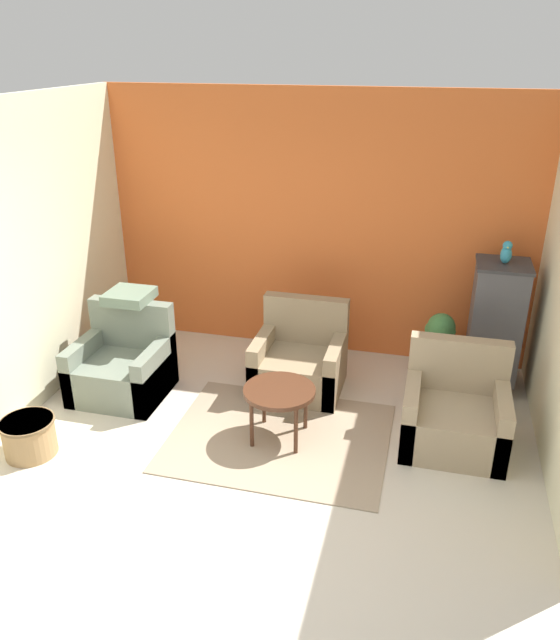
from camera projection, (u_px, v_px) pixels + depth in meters
ground_plane at (227, 529)px, 4.42m from camera, size 20.00×20.00×0.00m
wall_back_accent at (316, 226)px, 6.56m from camera, size 4.62×0.06×2.78m
wall_left at (39, 253)px, 5.71m from camera, size 0.06×3.02×2.78m
area_rug at (279, 437)px, 5.44m from camera, size 1.88×1.51×0.01m
coffee_table at (279, 394)px, 5.27m from camera, size 0.61×0.61×0.49m
armchair_left at (123, 368)px, 6.04m from camera, size 0.85×0.77×0.87m
armchair_right at (454, 415)px, 5.27m from camera, size 0.85×0.77×0.87m
armchair_middle at (300, 363)px, 6.14m from camera, size 0.85×0.77×0.87m
birdcage at (495, 326)px, 6.00m from camera, size 0.50×0.50×1.30m
parrot at (506, 253)px, 5.70m from camera, size 0.10×0.18×0.22m
potted_plant at (439, 343)px, 6.26m from camera, size 0.30×0.28×0.71m
wicker_basket at (29, 436)px, 5.17m from camera, size 0.45×0.45×0.32m
throw_pillow at (129, 296)px, 6.02m from camera, size 0.41×0.41×0.10m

